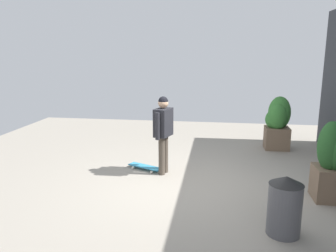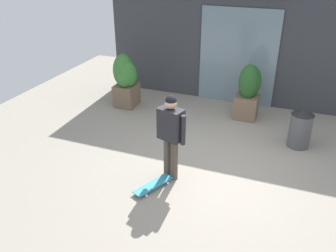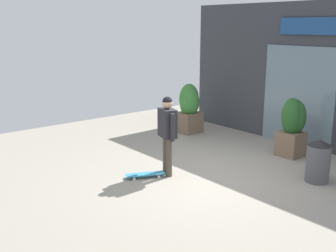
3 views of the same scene
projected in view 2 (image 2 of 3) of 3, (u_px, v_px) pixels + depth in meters
The scene contains 7 objects.
ground_plane at pixel (206, 167), 6.79m from camera, with size 12.00×12.00×0.00m, color gray.
building_facade at pixel (246, 37), 8.88m from camera, with size 7.46×0.31×3.55m.
skateboarder at pixel (171, 130), 6.05m from camera, with size 0.59×0.37×1.63m.
skateboard at pixel (153, 185), 6.18m from camera, with size 0.52×0.80×0.08m.
planter_box_left at pixel (125, 79), 9.08m from camera, with size 0.66×0.65×1.38m.
planter_box_right at pixel (248, 90), 8.41m from camera, with size 0.56×0.56×1.38m.
trash_bin at pixel (300, 128), 7.32m from camera, with size 0.47×0.47×0.85m.
Camera 2 is at (1.34, -5.55, 3.83)m, focal length 37.47 mm.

